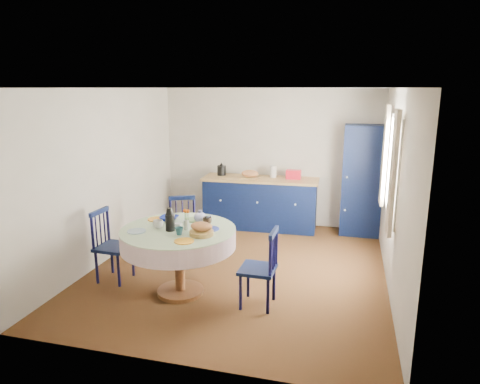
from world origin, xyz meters
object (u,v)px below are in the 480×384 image
(chair_right, at_px, (261,267))
(mug_a, at_px, (158,224))
(mug_c, at_px, (207,221))
(mug_d, at_px, (172,217))
(dining_table, at_px, (179,239))
(chair_left, at_px, (111,245))
(pantry_cabinet, at_px, (362,181))
(mug_b, at_px, (179,231))
(kitchen_counter, at_px, (260,202))
(chair_far, at_px, (183,229))
(cobalt_bowl, at_px, (169,218))

(chair_right, distance_m, mug_a, 1.35)
(mug_c, distance_m, mug_d, 0.50)
(dining_table, height_order, chair_left, dining_table)
(pantry_cabinet, bearing_deg, chair_right, -111.19)
(mug_a, relative_size, mug_b, 1.28)
(kitchen_counter, height_order, dining_table, kitchen_counter)
(chair_far, height_order, mug_c, chair_far)
(dining_table, height_order, chair_right, dining_table)
(chair_far, xyz_separation_m, chair_right, (1.38, -1.04, -0.01))
(kitchen_counter, relative_size, mug_a, 17.04)
(dining_table, height_order, mug_a, dining_table)
(pantry_cabinet, relative_size, cobalt_bowl, 8.18)
(chair_left, distance_m, mug_b, 1.24)
(chair_right, relative_size, cobalt_bowl, 4.05)
(chair_far, xyz_separation_m, mug_b, (0.44, -1.18, 0.40))
(chair_left, xyz_separation_m, mug_d, (0.81, 0.15, 0.40))
(kitchen_counter, bearing_deg, mug_d, -106.48)
(mug_a, distance_m, cobalt_bowl, 0.31)
(chair_left, distance_m, mug_d, 0.92)
(pantry_cabinet, relative_size, dining_table, 1.37)
(chair_far, relative_size, chair_right, 1.01)
(mug_c, bearing_deg, pantry_cabinet, 54.20)
(kitchen_counter, relative_size, chair_right, 2.22)
(chair_far, relative_size, mug_b, 9.95)
(mug_a, bearing_deg, chair_right, -0.99)
(chair_left, xyz_separation_m, mug_c, (1.31, 0.11, 0.40))
(mug_b, height_order, cobalt_bowl, mug_b)
(dining_table, xyz_separation_m, mug_a, (-0.25, -0.03, 0.18))
(chair_right, relative_size, mug_d, 10.59)
(chair_left, relative_size, mug_a, 7.80)
(cobalt_bowl, bearing_deg, mug_c, -1.70)
(chair_right, xyz_separation_m, mug_b, (-0.94, -0.15, 0.41))
(chair_left, bearing_deg, chair_far, -37.10)
(mug_d, relative_size, cobalt_bowl, 0.38)
(kitchen_counter, height_order, cobalt_bowl, kitchen_counter)
(dining_table, relative_size, mug_d, 15.61)
(mug_b, relative_size, mug_c, 0.84)
(mug_b, bearing_deg, pantry_cabinet, 56.01)
(chair_right, xyz_separation_m, mug_a, (-1.29, 0.02, 0.41))
(mug_c, bearing_deg, chair_far, 131.05)
(kitchen_counter, xyz_separation_m, chair_right, (0.61, -2.86, 0.00))
(kitchen_counter, height_order, mug_d, kitchen_counter)
(mug_a, distance_m, mug_d, 0.34)
(kitchen_counter, distance_m, dining_table, 2.85)
(pantry_cabinet, relative_size, chair_right, 2.02)
(chair_far, bearing_deg, mug_d, -102.85)
(chair_far, relative_size, cobalt_bowl, 4.11)
(mug_a, height_order, mug_d, mug_a)
(pantry_cabinet, height_order, chair_far, pantry_cabinet)
(pantry_cabinet, height_order, dining_table, pantry_cabinet)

